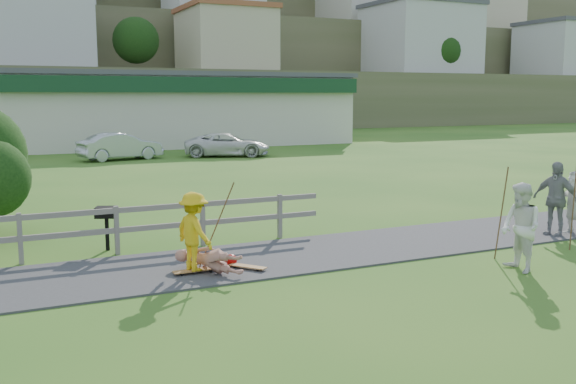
{
  "coord_description": "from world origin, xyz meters",
  "views": [
    {
      "loc": [
        -4.48,
        -11.02,
        3.54
      ],
      "look_at": [
        1.62,
        2.0,
        1.36
      ],
      "focal_mm": 40.0,
      "sensor_mm": 36.0,
      "label": 1
    }
  ],
  "objects_px": {
    "spectator_b": "(555,199)",
    "car_silver": "(120,146)",
    "skater_fallen": "(208,260)",
    "car_white": "(227,145)",
    "spectator_d": "(575,203)",
    "spectator_a": "(521,228)",
    "bbq": "(107,229)",
    "skater_rider": "(194,236)"
  },
  "relations": [
    {
      "from": "spectator_b",
      "to": "bbq",
      "type": "relative_size",
      "value": 1.87
    },
    {
      "from": "skater_fallen",
      "to": "spectator_b",
      "type": "relative_size",
      "value": 0.83
    },
    {
      "from": "car_silver",
      "to": "spectator_b",
      "type": "bearing_deg",
      "value": -178.2
    },
    {
      "from": "skater_fallen",
      "to": "car_silver",
      "type": "relative_size",
      "value": 0.35
    },
    {
      "from": "spectator_d",
      "to": "car_silver",
      "type": "height_order",
      "value": "spectator_d"
    },
    {
      "from": "spectator_d",
      "to": "car_white",
      "type": "xyz_separation_m",
      "value": [
        -0.81,
        23.81,
        -0.16
      ]
    },
    {
      "from": "skater_fallen",
      "to": "spectator_b",
      "type": "height_order",
      "value": "spectator_b"
    },
    {
      "from": "car_white",
      "to": "spectator_a",
      "type": "bearing_deg",
      "value": -165.9
    },
    {
      "from": "skater_fallen",
      "to": "spectator_d",
      "type": "height_order",
      "value": "spectator_d"
    },
    {
      "from": "spectator_b",
      "to": "bbq",
      "type": "distance_m",
      "value": 11.02
    },
    {
      "from": "skater_fallen",
      "to": "spectator_b",
      "type": "distance_m",
      "value": 9.07
    },
    {
      "from": "spectator_d",
      "to": "bbq",
      "type": "distance_m",
      "value": 11.56
    },
    {
      "from": "skater_fallen",
      "to": "spectator_a",
      "type": "relative_size",
      "value": 0.87
    },
    {
      "from": "spectator_a",
      "to": "spectator_d",
      "type": "distance_m",
      "value": 4.27
    },
    {
      "from": "bbq",
      "to": "skater_fallen",
      "type": "bearing_deg",
      "value": -41.23
    },
    {
      "from": "car_white",
      "to": "bbq",
      "type": "distance_m",
      "value": 22.83
    },
    {
      "from": "spectator_b",
      "to": "car_silver",
      "type": "relative_size",
      "value": 0.42
    },
    {
      "from": "spectator_a",
      "to": "spectator_d",
      "type": "xyz_separation_m",
      "value": [
        3.79,
        1.96,
        -0.06
      ]
    },
    {
      "from": "skater_rider",
      "to": "spectator_b",
      "type": "relative_size",
      "value": 0.83
    },
    {
      "from": "spectator_b",
      "to": "car_silver",
      "type": "bearing_deg",
      "value": 174.27
    },
    {
      "from": "spectator_b",
      "to": "spectator_a",
      "type": "bearing_deg",
      "value": -77.1
    },
    {
      "from": "skater_fallen",
      "to": "bbq",
      "type": "bearing_deg",
      "value": 85.0
    },
    {
      "from": "skater_rider",
      "to": "bbq",
      "type": "xyz_separation_m",
      "value": [
        -1.22,
        2.83,
        -0.28
      ]
    },
    {
      "from": "spectator_b",
      "to": "car_white",
      "type": "xyz_separation_m",
      "value": [
        -0.29,
        23.63,
        -0.27
      ]
    },
    {
      "from": "skater_fallen",
      "to": "spectator_a",
      "type": "bearing_deg",
      "value": -55.38
    },
    {
      "from": "skater_rider",
      "to": "skater_fallen",
      "type": "distance_m",
      "value": 0.57
    },
    {
      "from": "spectator_a",
      "to": "car_white",
      "type": "bearing_deg",
      "value": -178.63
    },
    {
      "from": "car_white",
      "to": "car_silver",
      "type": "bearing_deg",
      "value": 104.87
    },
    {
      "from": "skater_fallen",
      "to": "car_white",
      "type": "bearing_deg",
      "value": 37.25
    },
    {
      "from": "spectator_b",
      "to": "spectator_d",
      "type": "xyz_separation_m",
      "value": [
        0.51,
        -0.18,
        -0.11
      ]
    },
    {
      "from": "spectator_a",
      "to": "car_white",
      "type": "distance_m",
      "value": 25.95
    },
    {
      "from": "spectator_b",
      "to": "bbq",
      "type": "height_order",
      "value": "spectator_b"
    },
    {
      "from": "spectator_b",
      "to": "skater_fallen",
      "type": "bearing_deg",
      "value": -112.36
    },
    {
      "from": "spectator_b",
      "to": "car_silver",
      "type": "xyz_separation_m",
      "value": [
        -6.29,
        24.24,
        -0.21
      ]
    },
    {
      "from": "spectator_d",
      "to": "spectator_b",
      "type": "bearing_deg",
      "value": -103.07
    },
    {
      "from": "car_silver",
      "to": "bbq",
      "type": "distance_m",
      "value": 21.45
    },
    {
      "from": "skater_rider",
      "to": "spectator_b",
      "type": "xyz_separation_m",
      "value": [
        9.31,
        -0.39,
        0.17
      ]
    },
    {
      "from": "spectator_d",
      "to": "bbq",
      "type": "xyz_separation_m",
      "value": [
        -11.04,
        3.4,
        -0.33
      ]
    },
    {
      "from": "spectator_b",
      "to": "car_silver",
      "type": "distance_m",
      "value": 25.05
    },
    {
      "from": "spectator_b",
      "to": "bbq",
      "type": "bearing_deg",
      "value": -127.3
    },
    {
      "from": "car_silver",
      "to": "car_white",
      "type": "height_order",
      "value": "car_silver"
    },
    {
      "from": "spectator_a",
      "to": "spectator_d",
      "type": "bearing_deg",
      "value": 125.34
    }
  ]
}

